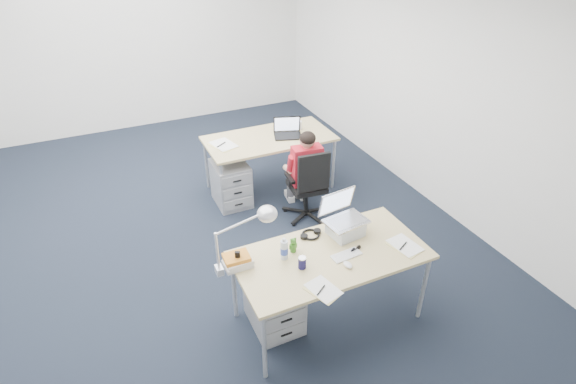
{
  "coord_description": "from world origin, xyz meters",
  "views": [
    {
      "loc": [
        -0.67,
        -4.11,
        3.13
      ],
      "look_at": [
        0.86,
        -0.79,
        0.85
      ],
      "focal_mm": 28.0,
      "sensor_mm": 36.0,
      "label": 1
    }
  ],
  "objects": [
    {
      "name": "floor",
      "position": [
        0.0,
        0.0,
        0.0
      ],
      "size": [
        7.0,
        7.0,
        0.0
      ],
      "primitive_type": "plane",
      "color": "black",
      "rests_on": "ground"
    },
    {
      "name": "room",
      "position": [
        0.0,
        0.0,
        1.71
      ],
      "size": [
        6.02,
        7.02,
        2.8
      ],
      "color": "white",
      "rests_on": "ground"
    },
    {
      "name": "desk_near",
      "position": [
        0.86,
        -1.64,
        0.68
      ],
      "size": [
        1.6,
        0.8,
        0.73
      ],
      "color": "tan",
      "rests_on": "ground"
    },
    {
      "name": "desk_far",
      "position": [
        1.27,
        0.66,
        0.68
      ],
      "size": [
        1.6,
        0.8,
        0.73
      ],
      "color": "tan",
      "rests_on": "ground"
    },
    {
      "name": "office_chair",
      "position": [
        1.41,
        -0.15,
        0.26
      ],
      "size": [
        0.63,
        0.63,
        0.92
      ],
      "rotation": [
        0.0,
        0.0,
        -0.09
      ],
      "color": "black",
      "rests_on": "ground"
    },
    {
      "name": "seated_person",
      "position": [
        1.42,
        0.01,
        0.55
      ],
      "size": [
        0.36,
        0.62,
        1.09
      ],
      "rotation": [
        0.0,
        0.0,
        -0.13
      ],
      "color": "red",
      "rests_on": "ground"
    },
    {
      "name": "drawer_pedestal_near",
      "position": [
        0.39,
        -1.51,
        0.28
      ],
      "size": [
        0.4,
        0.5,
        0.55
      ],
      "primitive_type": "cube",
      "color": "#9A9B9F",
      "rests_on": "ground"
    },
    {
      "name": "drawer_pedestal_far",
      "position": [
        0.69,
        0.52,
        0.28
      ],
      "size": [
        0.4,
        0.5,
        0.55
      ],
      "primitive_type": "cube",
      "color": "#9A9B9F",
      "rests_on": "ground"
    },
    {
      "name": "silver_laptop",
      "position": [
        1.1,
        -1.46,
        0.92
      ],
      "size": [
        0.39,
        0.32,
        0.38
      ],
      "primitive_type": null,
      "rotation": [
        0.0,
        0.0,
        0.13
      ],
      "color": "silver",
      "rests_on": "desk_near"
    },
    {
      "name": "wireless_keyboard",
      "position": [
        0.96,
        -1.72,
        0.74
      ],
      "size": [
        0.26,
        0.12,
        0.01
      ],
      "primitive_type": "cube",
      "rotation": [
        0.0,
        0.0,
        0.07
      ],
      "color": "white",
      "rests_on": "desk_near"
    },
    {
      "name": "computer_mouse",
      "position": [
        0.9,
        -1.84,
        0.75
      ],
      "size": [
        0.06,
        0.1,
        0.03
      ],
      "primitive_type": "ellipsoid",
      "rotation": [
        0.0,
        0.0,
        0.07
      ],
      "color": "white",
      "rests_on": "desk_near"
    },
    {
      "name": "headphones",
      "position": [
        0.82,
        -1.35,
        0.75
      ],
      "size": [
        0.23,
        0.19,
        0.03
      ],
      "primitive_type": null,
      "rotation": [
        0.0,
        0.0,
        0.15
      ],
      "color": "black",
      "rests_on": "desk_near"
    },
    {
      "name": "can_koozie",
      "position": [
        0.57,
        -1.7,
        0.78
      ],
      "size": [
        0.07,
        0.07,
        0.1
      ],
      "primitive_type": "cylinder",
      "rotation": [
        0.0,
        0.0,
        0.05
      ],
      "color": "#191645",
      "rests_on": "desk_near"
    },
    {
      "name": "water_bottle",
      "position": [
        0.48,
        -1.53,
        0.83
      ],
      "size": [
        0.08,
        0.08,
        0.2
      ],
      "primitive_type": "cylinder",
      "rotation": [
        0.0,
        0.0,
        0.41
      ],
      "color": "silver",
      "rests_on": "desk_near"
    },
    {
      "name": "bear_figurine",
      "position": [
        0.59,
        -1.48,
        0.8
      ],
      "size": [
        0.08,
        0.07,
        0.14
      ],
      "primitive_type": null,
      "rotation": [
        0.0,
        0.0,
        0.24
      ],
      "color": "#266F1D",
      "rests_on": "desk_near"
    },
    {
      "name": "book_stack",
      "position": [
        0.11,
        -1.46,
        0.78
      ],
      "size": [
        0.26,
        0.22,
        0.1
      ],
      "primitive_type": "cube",
      "rotation": [
        0.0,
        0.0,
        0.31
      ],
      "color": "silver",
      "rests_on": "desk_near"
    },
    {
      "name": "cordless_phone",
      "position": [
        0.11,
        -1.47,
        0.81
      ],
      "size": [
        0.05,
        0.04,
        0.15
      ],
      "primitive_type": "cube",
      "rotation": [
        0.0,
        0.0,
        -0.43
      ],
      "color": "black",
      "rests_on": "desk_near"
    },
    {
      "name": "papers_left",
      "position": [
        0.59,
        -1.99,
        0.73
      ],
      "size": [
        0.25,
        0.3,
        0.01
      ],
      "primitive_type": "cube",
      "rotation": [
        0.0,
        0.0,
        0.3
      ],
      "color": "#D9CC7D",
      "rests_on": "desk_near"
    },
    {
      "name": "papers_right",
      "position": [
        1.47,
        -1.82,
        0.73
      ],
      "size": [
        0.24,
        0.3,
        0.01
      ],
      "primitive_type": "cube",
      "rotation": [
        0.0,
        0.0,
        0.19
      ],
      "color": "#D9CC7D",
      "rests_on": "desk_near"
    },
    {
      "name": "sunglasses",
      "position": [
        1.07,
        -1.69,
        0.74
      ],
      "size": [
        0.12,
        0.08,
        0.03
      ],
      "primitive_type": null,
      "rotation": [
        0.0,
        0.0,
        0.22
      ],
      "color": "black",
      "rests_on": "desk_near"
    },
    {
      "name": "desk_lamp",
      "position": [
        0.11,
        -1.49,
        1.0
      ],
      "size": [
        0.49,
        0.23,
        0.53
      ],
      "primitive_type": null,
      "rotation": [
        0.0,
        0.0,
        0.13
      ],
      "color": "silver",
      "rests_on": "desk_near"
    },
    {
      "name": "dark_laptop",
      "position": [
        1.49,
        0.58,
        0.85
      ],
      "size": [
        0.43,
        0.42,
        0.25
      ],
      "primitive_type": null,
      "rotation": [
        0.0,
        0.0,
        -0.32
      ],
      "color": "black",
      "rests_on": "desk_far"
    },
    {
      "name": "far_cup",
      "position": [
        1.72,
        0.73,
        0.78
      ],
      "size": [
        0.09,
        0.09,
        0.11
      ],
      "primitive_type": "cylinder",
      "rotation": [
        0.0,
        0.0,
        0.13
      ],
      "color": "white",
      "rests_on": "desk_far"
    },
    {
      "name": "far_papers",
      "position": [
        0.67,
        0.68,
        0.73
      ],
      "size": [
        0.32,
        0.39,
        0.01
      ],
      "primitive_type": "cube",
      "rotation": [
        0.0,
        0.0,
        0.29
      ],
      "color": "white",
      "rests_on": "desk_far"
    }
  ]
}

